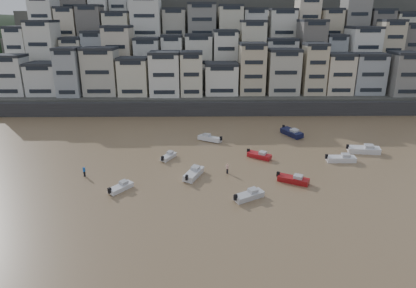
{
  "coord_description": "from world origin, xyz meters",
  "views": [
    {
      "loc": [
        6.31,
        -28.23,
        23.9
      ],
      "look_at": [
        7.17,
        30.0,
        4.0
      ],
      "focal_mm": 32.0,
      "sensor_mm": 36.0,
      "label": 1
    }
  ],
  "objects_px": {
    "boat_e": "(259,155)",
    "boat_d": "(341,158)",
    "boat_b": "(293,178)",
    "boat_f": "(168,156)",
    "boat_i": "(292,132)",
    "boat_g": "(364,149)",
    "boat_j": "(121,187)",
    "boat_c": "(194,172)",
    "boat_a": "(249,195)",
    "person_blue": "(84,171)",
    "boat_h": "(210,137)",
    "person_pink": "(227,168)"
  },
  "relations": [
    {
      "from": "boat_e",
      "to": "boat_j",
      "type": "bearing_deg",
      "value": -112.83
    },
    {
      "from": "boat_g",
      "to": "boat_i",
      "type": "height_order",
      "value": "boat_i"
    },
    {
      "from": "boat_h",
      "to": "person_pink",
      "type": "xyz_separation_m",
      "value": [
        2.5,
        -16.71,
        0.13
      ]
    },
    {
      "from": "boat_b",
      "to": "boat_g",
      "type": "relative_size",
      "value": 0.82
    },
    {
      "from": "boat_e",
      "to": "boat_i",
      "type": "bearing_deg",
      "value": 93.22
    },
    {
      "from": "boat_e",
      "to": "boat_d",
      "type": "bearing_deg",
      "value": 29.09
    },
    {
      "from": "boat_c",
      "to": "boat_g",
      "type": "xyz_separation_m",
      "value": [
        31.43,
        10.47,
        0.09
      ]
    },
    {
      "from": "boat_c",
      "to": "boat_h",
      "type": "bearing_deg",
      "value": 12.1
    },
    {
      "from": "boat_c",
      "to": "person_pink",
      "type": "bearing_deg",
      "value": -55.28
    },
    {
      "from": "boat_b",
      "to": "boat_i",
      "type": "xyz_separation_m",
      "value": [
        5.18,
        23.72,
        0.17
      ]
    },
    {
      "from": "boat_a",
      "to": "boat_g",
      "type": "bearing_deg",
      "value": 5.81
    },
    {
      "from": "boat_a",
      "to": "boat_g",
      "type": "height_order",
      "value": "boat_g"
    },
    {
      "from": "boat_e",
      "to": "boat_f",
      "type": "distance_m",
      "value": 16.26
    },
    {
      "from": "boat_a",
      "to": "boat_f",
      "type": "height_order",
      "value": "boat_a"
    },
    {
      "from": "boat_a",
      "to": "boat_i",
      "type": "relative_size",
      "value": 0.77
    },
    {
      "from": "boat_f",
      "to": "person_blue",
      "type": "bearing_deg",
      "value": 147.5
    },
    {
      "from": "boat_d",
      "to": "boat_h",
      "type": "bearing_deg",
      "value": 153.82
    },
    {
      "from": "person_blue",
      "to": "boat_c",
      "type": "bearing_deg",
      "value": -1.61
    },
    {
      "from": "boat_a",
      "to": "person_blue",
      "type": "xyz_separation_m",
      "value": [
        -25.19,
        8.18,
        0.2
      ]
    },
    {
      "from": "boat_f",
      "to": "person_blue",
      "type": "xyz_separation_m",
      "value": [
        -12.68,
        -7.53,
        0.31
      ]
    },
    {
      "from": "boat_f",
      "to": "boat_j",
      "type": "distance_m",
      "value": 14.0
    },
    {
      "from": "boat_f",
      "to": "boat_j",
      "type": "xyz_separation_m",
      "value": [
        -5.85,
        -12.73,
        0.03
      ]
    },
    {
      "from": "boat_e",
      "to": "person_blue",
      "type": "xyz_separation_m",
      "value": [
        -28.94,
        -7.63,
        0.22
      ]
    },
    {
      "from": "boat_c",
      "to": "boat_h",
      "type": "distance_m",
      "value": 18.24
    },
    {
      "from": "boat_f",
      "to": "boat_h",
      "type": "height_order",
      "value": "boat_h"
    },
    {
      "from": "boat_f",
      "to": "boat_h",
      "type": "xyz_separation_m",
      "value": [
        7.58,
        9.99,
        0.18
      ]
    },
    {
      "from": "person_blue",
      "to": "boat_e",
      "type": "bearing_deg",
      "value": 14.77
    },
    {
      "from": "boat_b",
      "to": "person_blue",
      "type": "height_order",
      "value": "person_blue"
    },
    {
      "from": "boat_f",
      "to": "boat_i",
      "type": "height_order",
      "value": "boat_i"
    },
    {
      "from": "boat_d",
      "to": "boat_j",
      "type": "distance_m",
      "value": 37.74
    },
    {
      "from": "person_pink",
      "to": "boat_d",
      "type": "bearing_deg",
      "value": 13.51
    },
    {
      "from": "boat_e",
      "to": "boat_g",
      "type": "distance_m",
      "value": 19.96
    },
    {
      "from": "boat_a",
      "to": "boat_j",
      "type": "bearing_deg",
      "value": 138.97
    },
    {
      "from": "boat_d",
      "to": "boat_g",
      "type": "bearing_deg",
      "value": 38.07
    },
    {
      "from": "person_pink",
      "to": "boat_h",
      "type": "bearing_deg",
      "value": 98.52
    },
    {
      "from": "boat_d",
      "to": "boat_j",
      "type": "xyz_separation_m",
      "value": [
        -36.14,
        -10.86,
        -0.15
      ]
    },
    {
      "from": "boat_a",
      "to": "person_pink",
      "type": "distance_m",
      "value": 9.31
    },
    {
      "from": "boat_a",
      "to": "boat_e",
      "type": "height_order",
      "value": "boat_a"
    },
    {
      "from": "person_blue",
      "to": "boat_i",
      "type": "bearing_deg",
      "value": 28.85
    },
    {
      "from": "boat_i",
      "to": "boat_j",
      "type": "xyz_separation_m",
      "value": [
        -30.96,
        -26.02,
        -0.28
      ]
    },
    {
      "from": "boat_b",
      "to": "boat_f",
      "type": "distance_m",
      "value": 22.5
    },
    {
      "from": "boat_c",
      "to": "boat_f",
      "type": "height_order",
      "value": "boat_c"
    },
    {
      "from": "boat_b",
      "to": "boat_d",
      "type": "relative_size",
      "value": 0.94
    },
    {
      "from": "boat_h",
      "to": "boat_g",
      "type": "bearing_deg",
      "value": -164.18
    },
    {
      "from": "boat_a",
      "to": "boat_j",
      "type": "height_order",
      "value": "boat_a"
    },
    {
      "from": "boat_f",
      "to": "person_blue",
      "type": "distance_m",
      "value": 14.75
    },
    {
      "from": "boat_g",
      "to": "boat_j",
      "type": "relative_size",
      "value": 1.44
    },
    {
      "from": "boat_b",
      "to": "boat_h",
      "type": "xyz_separation_m",
      "value": [
        -12.36,
        20.42,
        0.04
      ]
    },
    {
      "from": "boat_b",
      "to": "boat_h",
      "type": "bearing_deg",
      "value": 150.72
    },
    {
      "from": "boat_i",
      "to": "person_blue",
      "type": "distance_m",
      "value": 43.15
    }
  ]
}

